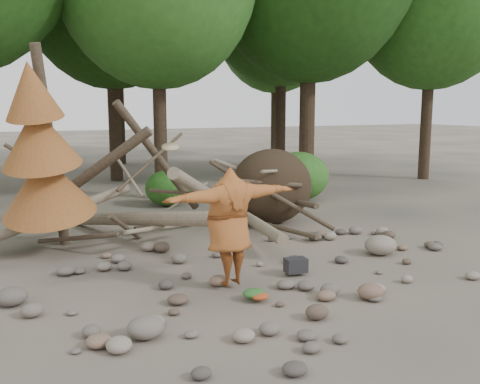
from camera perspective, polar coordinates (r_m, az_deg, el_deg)
name	(u,v)px	position (r m, az deg, el deg)	size (l,w,h in m)	color
ground	(253,285)	(9.47, 1.40, -9.91)	(120.00, 120.00, 0.00)	#514C44
deadfall_pile	(253,189)	(13.81, 1.37, 0.28)	(8.55, 5.24, 3.30)	#332619
dead_conifer	(42,155)	(11.50, -20.38, 3.70)	(2.06, 2.16, 4.35)	#4C3F30
bush_mid	(168,188)	(16.73, -7.71, 0.43)	(1.40, 1.40, 1.12)	#285F1B
bush_right	(298,176)	(17.64, 6.23, 1.70)	(2.00, 2.00, 1.60)	#327023
frisbee_thrower	(229,226)	(9.04, -1.17, -3.68)	(2.53, 1.07, 2.42)	#9B5223
backpack	(296,268)	(10.02, 5.96, -8.10)	(0.39, 0.26, 0.26)	black
cloth_green	(254,296)	(8.76, 1.52, -11.04)	(0.38, 0.32, 0.14)	#2B5D25
cloth_orange	(260,299)	(8.68, 2.16, -11.37)	(0.29, 0.24, 0.11)	#9E3C1B
boulder_front_left	(146,327)	(7.53, -10.02, -14.04)	(0.51, 0.46, 0.30)	#6E665B
boulder_front_right	(371,291)	(9.05, 13.77, -10.25)	(0.44, 0.39, 0.26)	brown
boulder_mid_right	(380,245)	(11.65, 14.76, -5.49)	(0.68, 0.62, 0.41)	gray
boulder_mid_left	(12,296)	(9.25, -23.19, -10.20)	(0.49, 0.44, 0.30)	#5E564F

